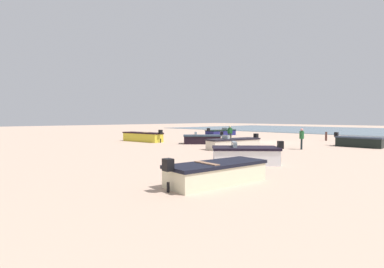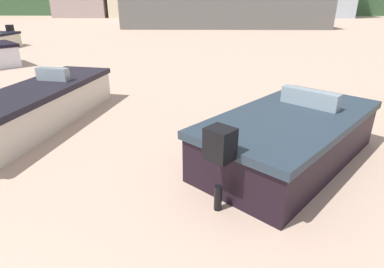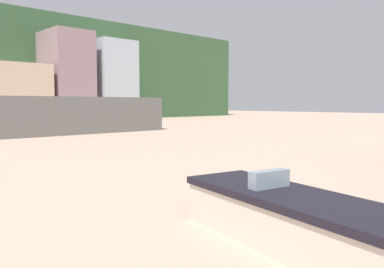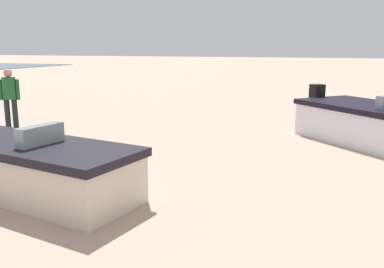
# 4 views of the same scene
# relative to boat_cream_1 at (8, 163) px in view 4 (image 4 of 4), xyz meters

# --- Properties ---
(boat_cream_1) EXTENTS (2.15, 4.91, 1.13)m
(boat_cream_1) POSITION_rel_boat_cream_1_xyz_m (0.00, 0.00, 0.00)
(boat_cream_1) COLOR beige
(boat_cream_1) RESTS_ON ground
(boat_white_5) EXTENTS (3.65, 3.65, 1.21)m
(boat_white_5) POSITION_rel_boat_cream_1_xyz_m (-5.28, 5.59, 0.04)
(boat_white_5) COLOR white
(boat_white_5) RESTS_ON ground
(beach_walker_foreground) EXTENTS (0.45, 0.52, 1.62)m
(beach_walker_foreground) POSITION_rel_boat_cream_1_xyz_m (-3.90, -3.41, 0.54)
(beach_walker_foreground) COLOR #1D272A
(beach_walker_foreground) RESTS_ON ground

